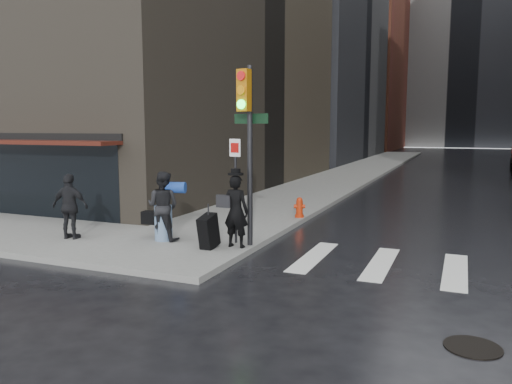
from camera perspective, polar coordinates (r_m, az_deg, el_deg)
ground at (r=12.80m, az=-10.03°, el=-6.81°), size 140.00×140.00×0.00m
sidewalk_left at (r=38.15m, az=12.39°, el=2.66°), size 4.00×50.00×0.15m
crosswalk at (r=11.87m, az=25.72°, el=-8.56°), size 8.50×3.00×0.01m
bldg_left_far at (r=75.72m, az=7.58°, el=14.85°), size 22.00×20.00×26.00m
bldg_distant at (r=89.36m, az=22.75°, el=15.14°), size 40.00×12.00×32.00m
storefront at (r=18.51m, az=-25.44°, el=2.68°), size 8.40×1.11×2.83m
man_overcoat at (r=12.35m, az=-2.96°, el=-2.54°), size 1.05×0.99×2.00m
man_jeans at (r=13.34m, az=-10.58°, el=-1.57°), size 1.32×0.76×1.83m
man_greycoat at (r=14.17m, az=-20.46°, el=-1.56°), size 1.08×0.59×1.75m
traffic_light at (r=12.34m, az=-1.13°, el=6.99°), size 1.10×0.60×4.47m
fire_hydrant at (r=16.59m, az=4.99°, el=-1.87°), size 0.39×0.30×0.67m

